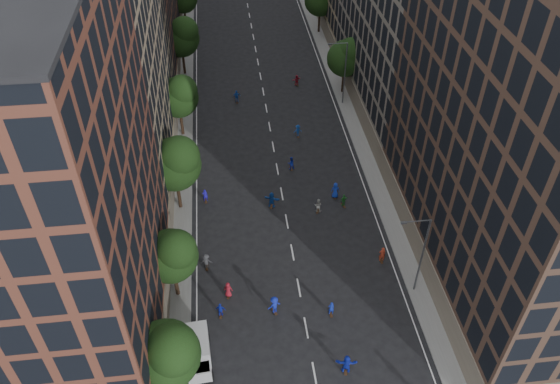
# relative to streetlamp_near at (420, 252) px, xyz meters

# --- Properties ---
(ground) EXTENTS (240.00, 240.00, 0.00)m
(ground) POSITION_rel_streetlamp_near_xyz_m (-10.37, 28.00, -5.17)
(ground) COLOR black
(ground) RESTS_ON ground
(sidewalk_left) EXTENTS (4.00, 105.00, 0.15)m
(sidewalk_left) POSITION_rel_streetlamp_near_xyz_m (-22.37, 35.50, -5.09)
(sidewalk_left) COLOR slate
(sidewalk_left) RESTS_ON ground
(sidewalk_right) EXTENTS (4.00, 105.00, 0.15)m
(sidewalk_right) POSITION_rel_streetlamp_near_xyz_m (1.63, 35.50, -5.09)
(sidewalk_right) COLOR slate
(sidewalk_right) RESTS_ON ground
(bldg_left_a) EXTENTS (14.00, 22.00, 30.00)m
(bldg_left_a) POSITION_rel_streetlamp_near_xyz_m (-29.37, -1.00, 9.83)
(bldg_left_a) COLOR brown
(bldg_left_a) RESTS_ON ground
(bldg_left_b) EXTENTS (14.00, 26.00, 34.00)m
(bldg_left_b) POSITION_rel_streetlamp_near_xyz_m (-29.37, 23.00, 11.83)
(bldg_left_b) COLOR #867358
(bldg_left_b) RESTS_ON ground
(bldg_right_a) EXTENTS (14.00, 30.00, 36.00)m
(bldg_right_a) POSITION_rel_streetlamp_near_xyz_m (8.63, 3.00, 12.83)
(bldg_right_a) COLOR #463025
(bldg_right_a) RESTS_ON ground
(tree_left_0) EXTENTS (5.20, 5.20, 8.83)m
(tree_left_0) POSITION_rel_streetlamp_near_xyz_m (-21.38, -8.15, 0.79)
(tree_left_0) COLOR black
(tree_left_0) RESTS_ON ground
(tree_left_1) EXTENTS (4.80, 4.80, 8.21)m
(tree_left_1) POSITION_rel_streetlamp_near_xyz_m (-21.39, 1.86, 0.38)
(tree_left_1) COLOR black
(tree_left_1) RESTS_ON ground
(tree_left_2) EXTENTS (5.60, 5.60, 9.45)m
(tree_left_2) POSITION_rel_streetlamp_near_xyz_m (-21.36, 13.83, 1.19)
(tree_left_2) COLOR black
(tree_left_2) RESTS_ON ground
(tree_left_3) EXTENTS (5.00, 5.00, 8.58)m
(tree_left_3) POSITION_rel_streetlamp_near_xyz_m (-21.38, 27.85, 0.65)
(tree_left_3) COLOR black
(tree_left_3) RESTS_ON ground
(tree_left_4) EXTENTS (5.40, 5.40, 9.08)m
(tree_left_4) POSITION_rel_streetlamp_near_xyz_m (-21.37, 43.84, 0.93)
(tree_left_4) COLOR black
(tree_left_4) RESTS_ON ground
(tree_right_a) EXTENTS (5.00, 5.00, 8.39)m
(tree_right_a) POSITION_rel_streetlamp_near_xyz_m (1.02, 35.85, 0.46)
(tree_right_a) COLOR black
(tree_right_a) RESTS_ON ground
(streetlamp_near) EXTENTS (2.64, 0.22, 9.06)m
(streetlamp_near) POSITION_rel_streetlamp_near_xyz_m (0.00, 0.00, 0.00)
(streetlamp_near) COLOR #595B60
(streetlamp_near) RESTS_ON ground
(streetlamp_far) EXTENTS (2.64, 0.22, 9.06)m
(streetlamp_far) POSITION_rel_streetlamp_near_xyz_m (0.00, 33.00, 0.00)
(streetlamp_far) COLOR #595B60
(streetlamp_far) RESTS_ON ground
(cargo_van) EXTENTS (2.41, 4.63, 2.39)m
(cargo_van) POSITION_rel_streetlamp_near_xyz_m (-19.68, -5.12, -3.91)
(cargo_van) COLOR silver
(cargo_van) RESTS_ON ground
(skater_1) EXTENTS (0.57, 0.38, 1.53)m
(skater_1) POSITION_rel_streetlamp_near_xyz_m (-7.97, -1.79, -4.40)
(skater_1) COLOR #1328A2
(skater_1) RESTS_ON ground
(skater_3) EXTENTS (1.40, 1.11, 1.90)m
(skater_3) POSITION_rel_streetlamp_near_xyz_m (-12.94, -1.00, -4.22)
(skater_3) COLOR #1524AB
(skater_3) RESTS_ON ground
(skater_4) EXTENTS (0.95, 0.55, 1.53)m
(skater_4) POSITION_rel_streetlamp_near_xyz_m (-17.70, -0.82, -4.40)
(skater_4) COLOR #1628B9
(skater_4) RESTS_ON ground
(skater_5) EXTENTS (1.87, 0.85, 1.94)m
(skater_5) POSITION_rel_streetlamp_near_xyz_m (-7.81, -7.51, -4.20)
(skater_5) COLOR #1627B3
(skater_5) RESTS_ON ground
(skater_6) EXTENTS (0.90, 0.68, 1.66)m
(skater_6) POSITION_rel_streetlamp_near_xyz_m (-16.94, 1.30, -4.34)
(skater_6) COLOR maroon
(skater_6) RESTS_ON ground
(skater_7) EXTENTS (0.65, 0.43, 1.78)m
(skater_7) POSITION_rel_streetlamp_near_xyz_m (-1.87, 3.89, -4.28)
(skater_7) COLOR #AB321C
(skater_7) RESTS_ON ground
(skater_8) EXTENTS (0.94, 0.82, 1.63)m
(skater_8) POSITION_rel_streetlamp_near_xyz_m (-6.86, 11.66, -4.35)
(skater_8) COLOR #AEAFAB
(skater_8) RESTS_ON ground
(skater_9) EXTENTS (1.18, 0.73, 1.75)m
(skater_9) POSITION_rel_streetlamp_near_xyz_m (-18.87, 4.94, -4.29)
(skater_9) COLOR #37383C
(skater_9) RESTS_ON ground
(skater_10) EXTENTS (0.98, 0.63, 1.54)m
(skater_10) POSITION_rel_streetlamp_near_xyz_m (-3.93, 12.20, -4.40)
(skater_10) COLOR #227227
(skater_10) RESTS_ON ground
(skater_11) EXTENTS (1.83, 1.18, 1.88)m
(skater_11) POSITION_rel_streetlamp_near_xyz_m (-11.72, 12.99, -4.23)
(skater_11) COLOR #1344A1
(skater_11) RESTS_ON ground
(skater_12) EXTENTS (1.01, 0.73, 1.92)m
(skater_12) POSITION_rel_streetlamp_near_xyz_m (-4.57, 13.74, -4.21)
(skater_12) COLOR #142EA6
(skater_12) RESTS_ON ground
(skater_13) EXTENTS (0.60, 0.41, 1.58)m
(skater_13) POSITION_rel_streetlamp_near_xyz_m (-18.87, 14.73, -4.38)
(skater_13) COLOR #1F16B3
(skater_13) RESTS_ON ground
(skater_14) EXTENTS (0.88, 0.73, 1.64)m
(skater_14) POSITION_rel_streetlamp_near_xyz_m (-8.76, 19.33, -4.35)
(skater_14) COLOR #162ABA
(skater_14) RESTS_ON ground
(skater_15) EXTENTS (1.12, 0.75, 1.61)m
(skater_15) POSITION_rel_streetlamp_near_xyz_m (-7.03, 25.93, -4.36)
(skater_15) COLOR navy
(skater_15) RESTS_ON ground
(skater_16) EXTENTS (1.03, 0.43, 1.76)m
(skater_16) POSITION_rel_streetlamp_near_xyz_m (-14.25, 35.04, -4.29)
(skater_16) COLOR blue
(skater_16) RESTS_ON ground
(skater_17) EXTENTS (1.48, 1.00, 1.53)m
(skater_17) POSITION_rel_streetlamp_near_xyz_m (-5.36, 38.77, -4.40)
(skater_17) COLOR maroon
(skater_17) RESTS_ON ground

